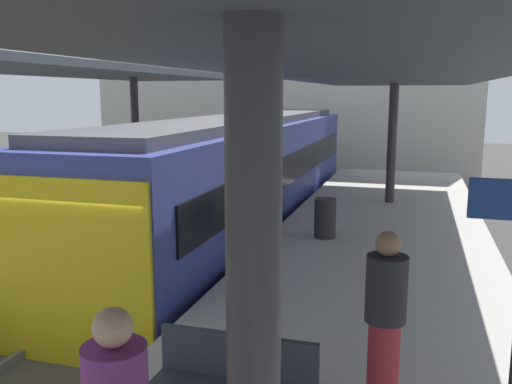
% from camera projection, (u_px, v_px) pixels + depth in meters
% --- Properties ---
extents(ground_plane, '(80.00, 80.00, 0.00)m').
position_uv_depth(ground_plane, '(115.00, 341.00, 8.54)').
color(ground_plane, '#383835').
extents(platform_right, '(4.40, 28.00, 1.00)m').
position_uv_depth(platform_right, '(358.00, 343.00, 7.38)').
color(platform_right, '#ADA8A0').
rests_on(platform_right, ground_plane).
extents(track_ballast, '(3.20, 28.00, 0.20)m').
position_uv_depth(track_ballast, '(115.00, 335.00, 8.52)').
color(track_ballast, '#59544C').
rests_on(track_ballast, ground_plane).
extents(rail_near_side, '(0.08, 28.00, 0.14)m').
position_uv_depth(rail_near_side, '(75.00, 320.00, 8.70)').
color(rail_near_side, slate).
rests_on(rail_near_side, track_ballast).
extents(rail_far_side, '(0.08, 28.00, 0.14)m').
position_uv_depth(rail_far_side, '(155.00, 331.00, 8.29)').
color(rail_far_side, slate).
rests_on(rail_far_side, track_ballast).
extents(commuter_train, '(2.78, 15.84, 3.10)m').
position_uv_depth(commuter_train, '(244.00, 175.00, 14.57)').
color(commuter_train, '#38428C').
rests_on(commuter_train, track_ballast).
extents(canopy_right, '(4.18, 21.00, 3.32)m').
position_uv_depth(canopy_right, '(376.00, 71.00, 8.04)').
color(canopy_right, '#333335').
rests_on(canopy_right, platform_right).
extents(platform_bench, '(1.40, 0.41, 0.86)m').
position_uv_depth(platform_bench, '(234.00, 384.00, 4.52)').
color(platform_bench, black).
rests_on(platform_bench, platform_right).
extents(litter_bin, '(0.44, 0.44, 0.80)m').
position_uv_depth(litter_bin, '(325.00, 218.00, 10.89)').
color(litter_bin, '#2D2D30').
rests_on(litter_bin, platform_right).
extents(passenger_mid_platform, '(0.36, 0.36, 1.72)m').
position_uv_depth(passenger_mid_platform, '(385.00, 323.00, 4.70)').
color(passenger_mid_platform, maroon).
rests_on(passenger_mid_platform, platform_right).
extents(station_building_backdrop, '(18.00, 6.00, 11.00)m').
position_uv_depth(station_building_backdrop, '(289.00, 61.00, 26.96)').
color(station_building_backdrop, beige).
rests_on(station_building_backdrop, ground_plane).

